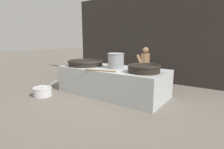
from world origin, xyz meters
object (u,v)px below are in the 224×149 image
(stock_pot, at_px, (116,60))
(prep_bowl_vegetables, at_px, (43,91))
(cook, at_px, (145,67))
(giant_wok_near, at_px, (86,63))
(giant_wok_far, at_px, (144,68))

(stock_pot, relative_size, prep_bowl_vegetables, 0.82)
(stock_pot, bearing_deg, cook, 65.98)
(cook, bearing_deg, stock_pot, 64.26)
(stock_pot, xyz_separation_m, cook, (0.54, 1.22, -0.33))
(stock_pot, distance_m, cook, 1.37)
(stock_pot, bearing_deg, prep_bowl_vegetables, -140.26)
(giant_wok_near, relative_size, stock_pot, 2.29)
(giant_wok_far, bearing_deg, stock_pot, 170.85)
(giant_wok_far, bearing_deg, giant_wok_near, 178.60)
(prep_bowl_vegetables, bearing_deg, cook, 48.65)
(giant_wok_near, distance_m, prep_bowl_vegetables, 1.87)
(stock_pot, height_order, prep_bowl_vegetables, stock_pot)
(giant_wok_far, distance_m, stock_pot, 1.17)
(stock_pot, xyz_separation_m, prep_bowl_vegetables, (-1.97, -1.64, -1.05))
(cook, bearing_deg, giant_wok_far, 111.73)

